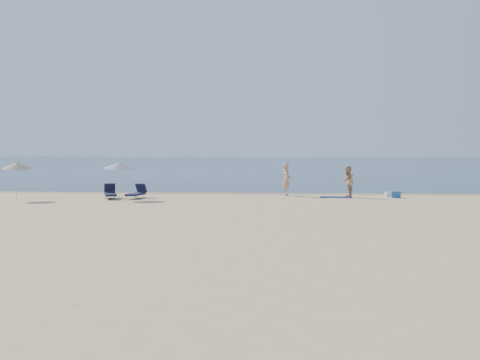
% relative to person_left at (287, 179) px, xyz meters
% --- Properties ---
extents(ground, '(160.00, 160.00, 0.00)m').
position_rel_person_left_xyz_m(ground, '(-1.41, -17.76, -0.96)').
color(ground, '#C8B085').
rests_on(ground, ground).
extents(sea, '(240.00, 160.00, 0.01)m').
position_rel_person_left_xyz_m(sea, '(-1.41, 82.24, -0.96)').
color(sea, '#0C2848').
rests_on(sea, ground).
extents(wet_sand_strip, '(240.00, 1.60, 0.00)m').
position_rel_person_left_xyz_m(wet_sand_strip, '(-1.41, 1.64, -0.96)').
color(wet_sand_strip, '#847254').
rests_on(wet_sand_strip, ground).
extents(person_left, '(0.48, 0.72, 1.93)m').
position_rel_person_left_xyz_m(person_left, '(0.00, 0.00, 0.00)').
color(person_left, tan).
rests_on(person_left, ground).
extents(person_right, '(0.68, 0.87, 1.77)m').
position_rel_person_left_xyz_m(person_right, '(3.44, -0.99, -0.08)').
color(person_right, tan).
rests_on(person_right, ground).
extents(beach_towel, '(1.90, 1.22, 0.03)m').
position_rel_person_left_xyz_m(beach_towel, '(2.77, -1.15, -0.95)').
color(beach_towel, '#0F1A4B').
rests_on(beach_towel, ground).
extents(white_bag, '(0.34, 0.31, 0.27)m').
position_rel_person_left_xyz_m(white_bag, '(5.82, -0.32, -0.83)').
color(white_bag, white).
rests_on(white_bag, ground).
extents(blue_cooler, '(0.51, 0.37, 0.35)m').
position_rel_person_left_xyz_m(blue_cooler, '(6.09, -1.14, -0.79)').
color(blue_cooler, '#1D55A0').
rests_on(blue_cooler, ground).
extents(umbrella_near, '(1.71, 1.73, 2.16)m').
position_rel_person_left_xyz_m(umbrella_near, '(-9.08, -3.17, 0.90)').
color(umbrella_near, silver).
rests_on(umbrella_near, ground).
extents(umbrella_far, '(2.09, 2.10, 2.12)m').
position_rel_person_left_xyz_m(umbrella_far, '(-14.47, -3.85, 0.88)').
color(umbrella_far, silver).
rests_on(umbrella_far, ground).
extents(lounger_left, '(1.17, 1.94, 0.81)m').
position_rel_person_left_xyz_m(lounger_left, '(-9.72, -2.75, -0.67)').
color(lounger_left, '#121433').
rests_on(lounger_left, ground).
extents(lounger_right, '(0.90, 1.87, 0.79)m').
position_rel_person_left_xyz_m(lounger_right, '(-8.34, -2.45, -0.67)').
color(lounger_right, '#131936').
rests_on(lounger_right, ground).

